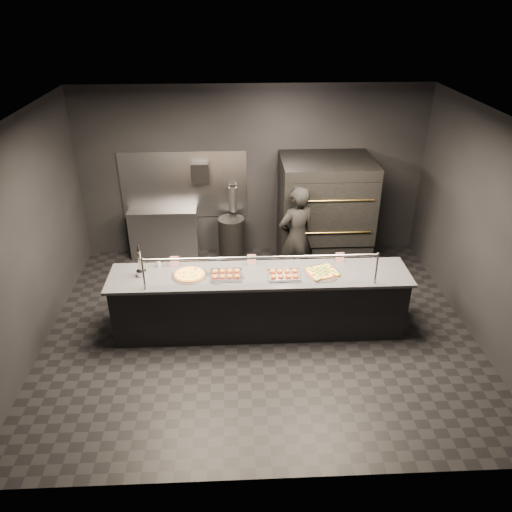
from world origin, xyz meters
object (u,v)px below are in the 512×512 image
service_counter (260,302)px  round_pizza (190,275)px  fire_extinguisher (233,199)px  trash_bin (232,239)px  square_pizza (322,272)px  worker (296,238)px  pizza_oven (324,213)px  slider_tray_a (226,275)px  towel_dispenser (200,173)px  beer_tap (140,266)px  slider_tray_b (284,275)px  prep_shelf (164,233)px

service_counter → round_pizza: (-0.95, 0.00, 0.47)m
fire_extinguisher → trash_bin: size_ratio=0.65×
square_pizza → worker: worker is taller
fire_extinguisher → square_pizza: 2.71m
service_counter → pizza_oven: bearing=57.7°
pizza_oven → trash_bin: bearing=170.0°
worker → fire_extinguisher: bearing=-72.5°
service_counter → trash_bin: 2.22m
service_counter → slider_tray_a: (-0.46, -0.04, 0.48)m
pizza_oven → towel_dispenser: (-2.10, 0.49, 0.58)m
beer_tap → trash_bin: size_ratio=0.66×
beer_tap → round_pizza: 0.66m
round_pizza → trash_bin: size_ratio=0.62×
square_pizza → worker: (-0.21, 1.23, -0.08)m
fire_extinguisher → worker: (0.99, -1.19, -0.20)m
service_counter → worker: 1.42m
fire_extinguisher → pizza_oven: bearing=-17.9°
fire_extinguisher → slider_tray_a: (-0.11, -2.44, -0.11)m
round_pizza → worker: (1.59, 1.20, -0.08)m
towel_dispenser → slider_tray_a: size_ratio=0.69×
square_pizza → slider_tray_b: bearing=-175.0°
slider_tray_b → trash_bin: size_ratio=0.62×
service_counter → slider_tray_b: service_counter is taller
slider_tray_a → round_pizza: bearing=175.4°
trash_bin → prep_shelf: bearing=173.4°
prep_shelf → square_pizza: bearing=-43.8°
service_counter → square_pizza: size_ratio=8.45×
service_counter → pizza_oven: pizza_oven is taller
beer_tap → slider_tray_a: (1.14, -0.07, -0.12)m
pizza_oven → fire_extinguisher: pizza_oven is taller
pizza_oven → towel_dispenser: size_ratio=5.46×
beer_tap → square_pizza: (2.45, -0.06, -0.13)m
slider_tray_a → square_pizza: size_ratio=1.04×
slider_tray_a → worker: worker is taller
towel_dispenser → slider_tray_a: towel_dispenser is taller
pizza_oven → slider_tray_b: bearing=-113.9°
towel_dispenser → trash_bin: (0.51, -0.21, -1.16)m
trash_bin → fire_extinguisher: bearing=80.1°
pizza_oven → trash_bin: (-1.59, 0.28, -0.58)m
slider_tray_a → worker: bearing=48.5°
square_pizza → trash_bin: size_ratio=0.63×
worker → trash_bin: bearing=-65.6°
slider_tray_b → worker: worker is taller
round_pizza → prep_shelf: bearing=105.7°
pizza_oven → beer_tap: pizza_oven is taller
round_pizza → square_pizza: bearing=-0.9°
slider_tray_a → square_pizza: bearing=0.4°
slider_tray_b → service_counter: bearing=167.2°
service_counter → slider_tray_a: service_counter is taller
prep_shelf → slider_tray_b: slider_tray_b is taller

